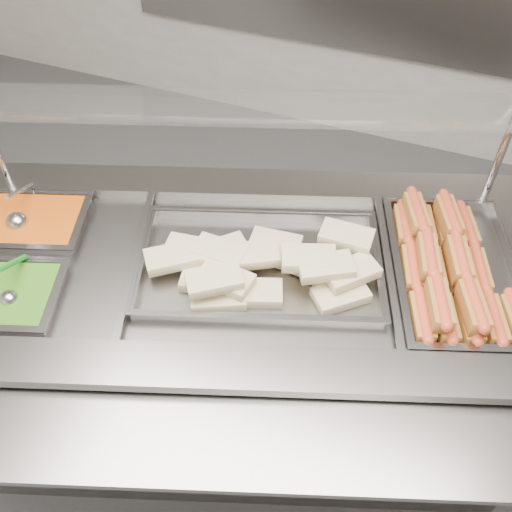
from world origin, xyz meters
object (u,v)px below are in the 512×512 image
(steam_counter, at_px, (242,347))
(pan_wraps, at_px, (259,267))
(serving_spoon, at_px, (10,293))
(ladle, at_px, (18,221))
(sneeze_guard, at_px, (240,109))
(pan_hotdogs, at_px, (453,276))

(steam_counter, bearing_deg, pan_wraps, 18.53)
(pan_wraps, bearing_deg, serving_spoon, -148.95)
(ladle, bearing_deg, steam_counter, 7.74)
(pan_wraps, distance_m, ladle, 0.81)
(sneeze_guard, xyz_separation_m, pan_hotdogs, (0.71, -0.01, -0.43))
(steam_counter, xyz_separation_m, ladle, (-0.74, -0.10, 0.49))
(ladle, bearing_deg, pan_hotdogs, 12.84)
(sneeze_guard, bearing_deg, pan_wraps, -56.12)
(steam_counter, xyz_separation_m, pan_hotdogs, (0.63, 0.21, 0.44))
(ladle, height_order, serving_spoon, same)
(steam_counter, bearing_deg, ladle, -172.26)
(sneeze_guard, bearing_deg, serving_spoon, -130.54)
(serving_spoon, bearing_deg, pan_wraps, 31.05)
(ladle, bearing_deg, pan_wraps, 8.59)
(serving_spoon, bearing_deg, sneeze_guard, 49.46)
(pan_hotdogs, relative_size, serving_spoon, 3.65)
(steam_counter, distance_m, pan_hotdogs, 0.80)
(pan_wraps, height_order, ladle, ladle)
(sneeze_guard, distance_m, pan_hotdogs, 0.83)
(pan_hotdogs, xyz_separation_m, pan_wraps, (-0.57, -0.19, 0.02))
(pan_hotdogs, height_order, pan_wraps, same)
(steam_counter, relative_size, pan_wraps, 2.65)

